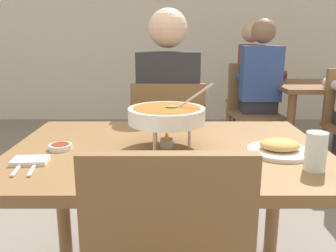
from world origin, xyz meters
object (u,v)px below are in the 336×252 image
(drink_glass, at_px, (316,153))
(diner_main, at_px, (168,106))
(curry_bowl, at_px, (167,116))
(dining_table_main, at_px, (168,172))
(patron_bg_left, at_px, (259,81))
(rice_plate, at_px, (122,168))
(dining_table_far, at_px, (326,97))
(appetizer_plate, at_px, (280,148))
(chair_diner_main, at_px, (168,145))
(patron_bg_middle, at_px, (253,75))
(chair_bg_left, at_px, (251,105))
(chair_bg_middle, at_px, (257,97))
(sauce_dish, at_px, (60,147))

(drink_glass, bearing_deg, diner_main, 115.35)
(curry_bowl, xyz_separation_m, drink_glass, (0.49, -0.25, -0.07))
(dining_table_main, height_order, curry_bowl, curry_bowl)
(drink_glass, relative_size, patron_bg_left, 0.10)
(rice_plate, bearing_deg, patron_bg_left, 66.25)
(dining_table_far, bearing_deg, curry_bowl, -127.21)
(appetizer_plate, distance_m, dining_table_far, 2.31)
(appetizer_plate, xyz_separation_m, patron_bg_left, (0.44, 2.07, -0.00))
(chair_diner_main, distance_m, patron_bg_middle, 2.01)
(chair_bg_left, bearing_deg, chair_bg_middle, 70.11)
(curry_bowl, xyz_separation_m, chair_bg_left, (0.82, 2.06, -0.34))
(dining_table_main, xyz_separation_m, diner_main, (0.00, 0.77, 0.12))
(dining_table_main, height_order, chair_bg_left, chair_bg_left)
(drink_glass, distance_m, chair_bg_middle, 2.82)
(dining_table_main, bearing_deg, patron_bg_middle, 69.95)
(dining_table_far, distance_m, patron_bg_middle, 0.80)
(sauce_dish, height_order, chair_bg_left, chair_bg_left)
(dining_table_main, distance_m, curry_bowl, 0.23)
(dining_table_far, bearing_deg, rice_plate, -126.04)
(chair_diner_main, distance_m, dining_table_far, 1.94)
(rice_plate, height_order, chair_bg_middle, chair_bg_middle)
(curry_bowl, bearing_deg, chair_bg_middle, 68.68)
(diner_main, relative_size, rice_plate, 5.46)
(chair_bg_left, height_order, chair_bg_middle, same)
(chair_bg_middle, distance_m, patron_bg_left, 0.58)
(chair_bg_middle, bearing_deg, diner_main, -119.20)
(chair_diner_main, bearing_deg, dining_table_main, -90.00)
(curry_bowl, bearing_deg, sauce_dish, -176.89)
(drink_glass, xyz_separation_m, chair_bg_middle, (0.50, 2.77, -0.27))
(diner_main, xyz_separation_m, rice_plate, (-0.15, -1.05, 0.00))
(chair_diner_main, bearing_deg, drink_glass, -63.92)
(sauce_dish, bearing_deg, dining_table_main, 3.56)
(dining_table_main, distance_m, patron_bg_middle, 2.68)
(diner_main, xyz_separation_m, patron_bg_left, (0.86, 1.23, 0.00))
(curry_bowl, relative_size, drink_glass, 2.56)
(patron_bg_middle, bearing_deg, drink_glass, -98.93)
(rice_plate, relative_size, dining_table_far, 0.24)
(drink_glass, bearing_deg, rice_plate, -176.94)
(curry_bowl, xyz_separation_m, rice_plate, (-0.14, -0.28, -0.11))
(diner_main, xyz_separation_m, chair_bg_middle, (0.98, 1.75, -0.24))
(sauce_dish, height_order, chair_bg_middle, chair_bg_middle)
(chair_bg_middle, bearing_deg, appetizer_plate, -102.13)
(chair_diner_main, height_order, sauce_dish, chair_diner_main)
(appetizer_plate, distance_m, sauce_dish, 0.84)
(curry_bowl, bearing_deg, drink_glass, -27.06)
(chair_diner_main, relative_size, patron_bg_middle, 0.69)
(sauce_dish, relative_size, patron_bg_left, 0.07)
(chair_diner_main, xyz_separation_m, rice_plate, (-0.15, -1.02, 0.24))
(curry_bowl, height_order, rice_plate, curry_bowl)
(dining_table_main, bearing_deg, chair_bg_middle, 68.76)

